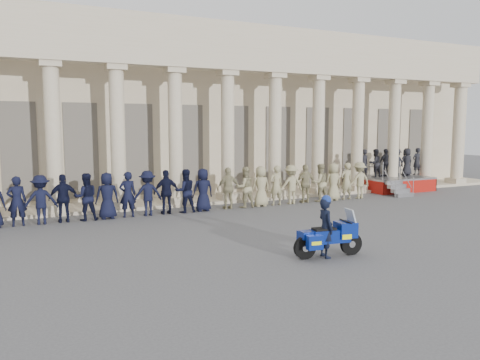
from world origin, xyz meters
name	(u,v)px	position (x,y,z in m)	size (l,w,h in m)	color
ground	(290,241)	(0.00, 0.00, 0.00)	(90.00, 90.00, 0.00)	#4D4D50
building	(162,112)	(0.00, 14.74, 4.52)	(40.00, 12.50, 9.00)	#BDAC8D
officer_rank	(172,192)	(-2.03, 6.23, 0.93)	(20.82, 0.71, 1.86)	black
reviewing_stand	(392,168)	(11.65, 7.95, 1.30)	(4.58, 3.83, 2.39)	gray
motorcycle	(329,237)	(0.03, -2.03, 0.58)	(2.10, 0.93, 1.35)	black
rider	(326,226)	(-0.08, -2.02, 0.88)	(0.48, 0.66, 1.77)	black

